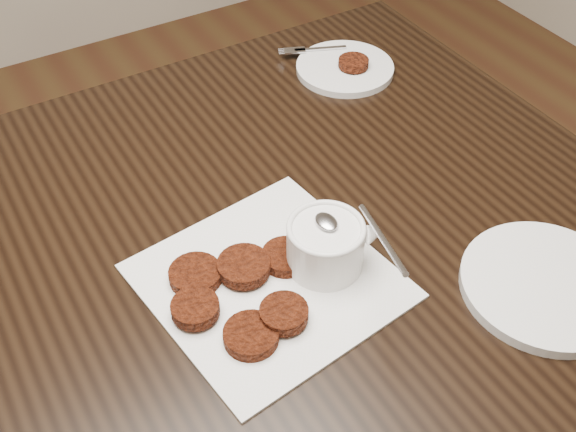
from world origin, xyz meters
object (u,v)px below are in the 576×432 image
(table, at_px, (176,427))
(napkin, at_px, (269,281))
(plate_with_patty, at_px, (345,65))
(sauce_ramekin, at_px, (326,226))
(plate_empty, at_px, (546,285))

(table, distance_m, napkin, 0.41)
(napkin, bearing_deg, table, 147.97)
(table, height_order, napkin, napkin)
(table, distance_m, plate_with_patty, 0.69)
(sauce_ramekin, bearing_deg, plate_with_patty, 52.75)
(table, distance_m, plate_empty, 0.64)
(plate_empty, bearing_deg, napkin, 147.37)
(napkin, bearing_deg, plate_with_patty, 45.03)
(napkin, bearing_deg, sauce_ramekin, -9.24)
(plate_with_patty, bearing_deg, sauce_ramekin, -127.25)
(sauce_ramekin, height_order, plate_empty, sauce_ramekin)
(table, relative_size, sauce_ramekin, 10.40)
(sauce_ramekin, distance_m, plate_empty, 0.29)
(napkin, relative_size, plate_with_patty, 1.66)
(sauce_ramekin, bearing_deg, plate_empty, -38.92)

